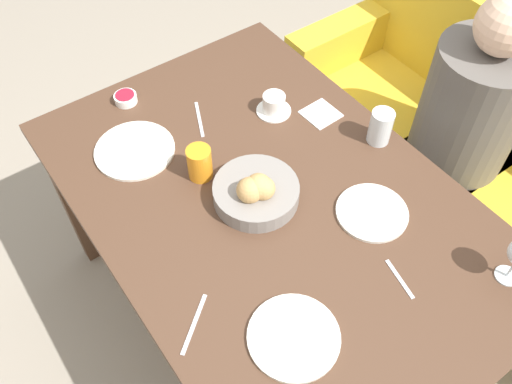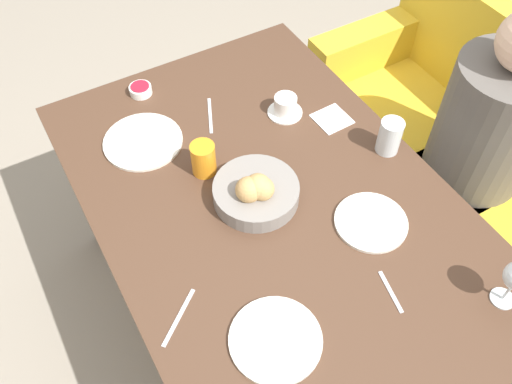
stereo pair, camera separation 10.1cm
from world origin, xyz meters
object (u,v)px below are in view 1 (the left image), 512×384
Objects in this scene: plate_near_right at (294,337)px; knife_silver at (194,324)px; juice_glass at (200,163)px; bread_basket at (256,192)px; jam_bowl_berry at (126,98)px; coffee_cup at (274,105)px; napkin at (321,114)px; water_tumbler at (381,127)px; fork_silver at (199,119)px; seated_person at (456,147)px; plate_near_left at (135,150)px; spoon_coffee at (400,279)px; couch at (483,168)px; plate_far_center at (372,212)px.

plate_near_right reaches higher than knife_silver.
knife_silver is (0.41, -0.28, -0.05)m from juice_glass.
jam_bowl_berry is at bearing -169.47° from bread_basket.
napkin is at bearing 49.10° from coffee_cup.
jam_bowl_berry is 0.67m from napkin.
coffee_cup is at bearing 48.77° from jam_bowl_berry.
water_tumbler is 0.74× the size of fork_silver.
water_tumbler is 1.02× the size of napkin.
plate_near_left is at bearing -111.39° from seated_person.
bread_basket is 0.39m from fork_silver.
jam_bowl_berry reaches higher than spoon_coffee.
couch is 0.24m from seated_person.
napkin reaches higher than knife_silver.
plate_near_left is 0.48m from coffee_cup.
seated_person is 0.81m from coffee_cup.
juice_glass is at bearing 29.89° from plate_near_left.
knife_silver is 1.10× the size of spoon_coffee.
plate_far_center reaches higher than napkin.
plate_near_left is (-0.44, -1.13, 0.31)m from seated_person.
coffee_cup is (-0.33, -0.67, 0.33)m from seated_person.
knife_silver and spoon_coffee have the same top height.
water_tumbler is at bearing 57.91° from plate_near_left.
napkin is at bearing 158.71° from spoon_coffee.
jam_bowl_berry is at bearing 163.80° from knife_silver.
juice_glass is at bearing -105.07° from couch.
spoon_coffee is at bearing -72.12° from couch.
bread_basket is 0.44m from plate_near_right.
bread_basket is 0.38m from coffee_cup.
plate_near_right is 2.13× the size of juice_glass.
seated_person is 1.00m from bread_basket.
seated_person is at bearing 76.81° from juice_glass.
seated_person is 9.63× the size of coffee_cup.
plate_far_center is (0.18, -0.69, 0.31)m from seated_person.
couch is at bearing 74.93° from juice_glass.
juice_glass reaches higher than plate_near_left.
fork_silver is (-0.52, -1.04, 0.46)m from couch.
water_tumbler reaches higher than juice_glass.
couch is at bearing 66.42° from napkin.
fork_silver is (-0.62, -0.20, -0.00)m from plate_far_center.
water_tumbler is at bearing 42.03° from jam_bowl_berry.
bread_basket is 0.99× the size of plate_near_left.
couch is at bearing 67.97° from plate_near_left.
spoon_coffee is (0.21, 0.51, 0.00)m from knife_silver.
seated_person reaches higher than jam_bowl_berry.
seated_person is at bearing 104.32° from plate_far_center.
juice_glass is 0.95× the size of napkin.
plate_far_center is 0.60m from knife_silver.
plate_near_left is 2.23× the size of napkin.
couch is 1.21m from bread_basket.
napkin is (-0.57, 0.57, -0.00)m from plate_near_right.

